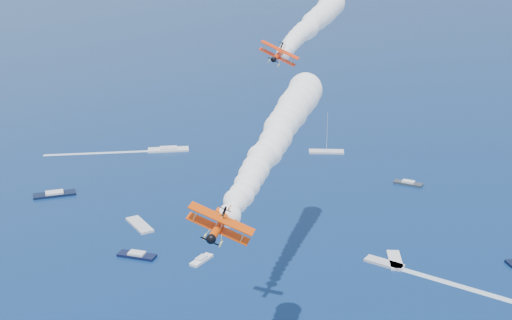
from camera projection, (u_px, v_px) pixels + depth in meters
biplane_lead at (278, 55)px, 119.84m from camera, size 10.18×10.53×7.23m
biplane_trail at (220, 226)px, 72.90m from camera, size 10.48×10.74×7.17m
smoke_trail_lead at (311, 25)px, 141.82m from camera, size 52.36×51.70×9.53m
smoke_trail_trail at (274, 140)px, 95.20m from camera, size 52.39×52.26×9.53m
spectator_boats at (89, 234)px, 187.21m from camera, size 214.32×167.44×0.70m
boat_wakes at (244, 207)px, 205.98m from camera, size 65.62×171.15×0.04m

